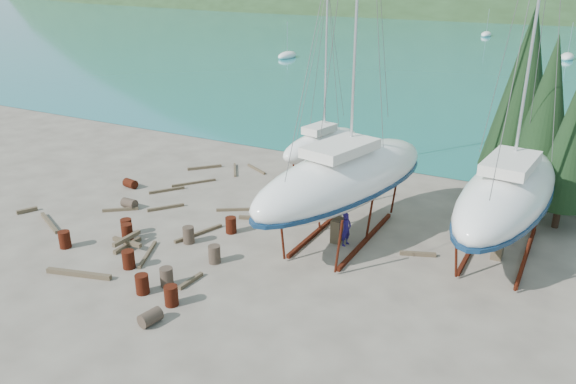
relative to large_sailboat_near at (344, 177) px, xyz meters
The scene contains 49 objects.
ground 6.39m from the large_sailboat_near, 141.51° to the right, with size 600.00×600.00×0.00m, color #5B5047.
far_house_left 197.36m from the large_sailboat_near, 109.01° to the left, with size 6.60×5.60×5.60m.
far_house_center 188.17m from the large_sailboat_near, 97.42° to the left, with size 6.60×5.60×5.60m.
cypress_near_right 12.15m from the large_sailboat_near, 46.29° to the left, with size 3.60×3.60×10.00m.
cypress_mid_right 11.85m from the large_sailboat_near, 34.16° to the left, with size 3.06×3.06×8.50m.
cypress_back_left 12.99m from the large_sailboat_near, 57.63° to the left, with size 4.14×4.14×11.50m.
moored_boat_left 66.23m from the large_sailboat_near, 121.21° to the left, with size 2.00×5.00×6.05m.
moored_boat_mid 76.86m from the large_sailboat_near, 85.73° to the left, with size 2.00×5.00×6.05m.
moored_boat_far 107.34m from the large_sailboat_near, 96.57° to the left, with size 2.00×5.00×6.05m.
large_sailboat_near is the anchor object (origin of this frame).
large_sailboat_far 7.81m from the large_sailboat_near, 15.14° to the left, with size 4.70×12.60×19.49m.
small_sailboat_shore 10.20m from the large_sailboat_near, 121.89° to the left, with size 3.90×7.98×12.24m.
worker 2.60m from the large_sailboat_near, 56.34° to the right, with size 0.64×0.42×1.77m, color #1D1355.
drum_0 14.42m from the large_sailboat_near, 146.18° to the right, with size 0.58×0.58×0.88m, color #561A0E.
drum_1 11.81m from the large_sailboat_near, 107.75° to the right, with size 0.58×0.58×0.88m, color #2D2823.
drum_2 15.14m from the large_sailboat_near, behind, with size 0.58×0.58×0.88m, color #561A0E.
drum_3 11.09m from the large_sailboat_near, 119.82° to the right, with size 0.58×0.58×0.88m, color #561A0E.
drum_4 8.74m from the large_sailboat_near, 122.66° to the left, with size 0.58×0.58×0.88m, color #561A0E.
drum_5 7.53m from the large_sailboat_near, 127.18° to the right, with size 0.58×0.58×0.88m, color #2D2823.
drum_7 10.49m from the large_sailboat_near, 111.07° to the right, with size 0.58×0.58×0.88m, color #561A0E.
drum_8 11.73m from the large_sailboat_near, 152.45° to the right, with size 0.58×0.58×0.88m, color #561A0E.
drum_9 8.21m from the large_sailboat_near, 145.15° to the left, with size 0.58×0.58×0.88m, color #2D2823.
drum_10 11.22m from the large_sailboat_near, 133.24° to the right, with size 0.58×0.58×0.88m, color #561A0E.
drum_11 6.70m from the large_sailboat_near, 120.82° to the left, with size 0.58×0.58×0.88m, color #2D2823.
drum_13 11.54m from the large_sailboat_near, 149.29° to the right, with size 0.58×0.58×0.88m, color #561A0E.
drum_14 6.56m from the large_sailboat_near, 155.72° to the right, with size 0.58×0.58×0.88m, color #561A0E.
drum_15 13.12m from the large_sailboat_near, 168.75° to the right, with size 0.58×0.58×0.88m, color #2D2823.
drum_16 8.47m from the large_sailboat_near, 145.97° to the right, with size 0.58×0.58×0.88m, color #2D2823.
drum_17 10.02m from the large_sailboat_near, 119.95° to the right, with size 0.58×0.58×0.88m, color #2D2823.
timber_0 12.76m from the large_sailboat_near, 150.82° to the left, with size 0.14×2.61×0.14m, color brown.
timber_1 5.22m from the large_sailboat_near, ahead, with size 0.19×1.75×0.19m, color brown.
timber_2 14.36m from the large_sailboat_near, 157.36° to the left, with size 0.19×2.42×0.19m, color brown.
timber_3 10.49m from the large_sailboat_near, 138.83° to the right, with size 0.15×2.72×0.15m, color brown.
timber_4 11.15m from the large_sailboat_near, behind, with size 0.17×2.17×0.17m, color brown.
timber_5 8.23m from the large_sailboat_near, 152.68° to the right, with size 0.16×2.97×0.16m, color brown.
timber_6 9.71m from the large_sailboat_near, 123.25° to the left, with size 0.19×1.84×0.19m, color brown.
timber_7 9.19m from the large_sailboat_near, 118.10° to the right, with size 0.17×1.52×0.17m, color brown.
timber_8 6.01m from the large_sailboat_near, behind, with size 0.19×2.01×0.19m, color brown.
timber_9 12.21m from the large_sailboat_near, 144.20° to the left, with size 0.15×2.31×0.15m, color brown.
timber_10 8.89m from the large_sailboat_near, 147.11° to the left, with size 0.16×2.47×0.16m, color brown.
timber_11 7.58m from the large_sailboat_near, behind, with size 0.15×2.12×0.15m, color brown.
timber_12 13.44m from the large_sailboat_near, 166.37° to the right, with size 0.17×2.03×0.17m, color brown.
timber_13 18.52m from the large_sailboat_near, 161.43° to the right, with size 0.22×1.13×0.22m, color brown.
timber_14 16.40m from the large_sailboat_near, 156.76° to the right, with size 0.18×3.04×0.18m, color brown.
timber_15 12.40m from the large_sailboat_near, 167.60° to the left, with size 0.15×2.95×0.15m, color brown.
timber_16 13.47m from the large_sailboat_near, 132.88° to the right, with size 0.23×3.21×0.23m, color brown.
timber_17 12.79m from the large_sailboat_near, behind, with size 0.16×2.27×0.16m, color brown.
timber_pile_fore 11.43m from the large_sailboat_near, 144.69° to the right, with size 1.80×1.80×0.60m.
timber_pile_aft 5.85m from the large_sailboat_near, 136.60° to the left, with size 1.80×1.80×0.60m.
Camera 1 is at (14.54, -21.32, 12.93)m, focal length 35.00 mm.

